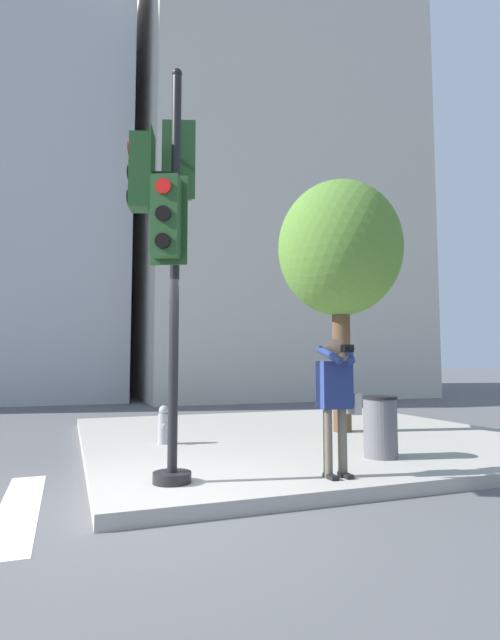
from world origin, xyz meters
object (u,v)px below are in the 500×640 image
at_px(person_photographer, 336,394).
at_px(trash_bin, 380,427).
at_px(street_tree, 340,250).
at_px(traffic_signal_pole, 166,219).
at_px(fire_hydrant, 164,425).

bearing_deg(person_photographer, trash_bin, 35.20).
bearing_deg(street_tree, traffic_signal_pole, -144.35).
distance_m(street_tree, fire_hydrant, 4.87).
bearing_deg(person_photographer, traffic_signal_pole, 167.80).
height_order(person_photographer, fire_hydrant, person_photographer).
distance_m(traffic_signal_pole, person_photographer, 2.93).
bearing_deg(street_tree, fire_hydrant, -176.07).
relative_size(person_photographer, street_tree, 0.33).
relative_size(fire_hydrant, trash_bin, 0.73).
bearing_deg(trash_bin, fire_hydrant, 140.29).
distance_m(traffic_signal_pole, fire_hydrant, 3.87).
height_order(traffic_signal_pole, fire_hydrant, traffic_signal_pole).
bearing_deg(fire_hydrant, traffic_signal_pole, -100.54).
xyz_separation_m(traffic_signal_pole, trash_bin, (3.21, 0.41, -2.63)).
bearing_deg(street_tree, trash_bin, -108.76).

